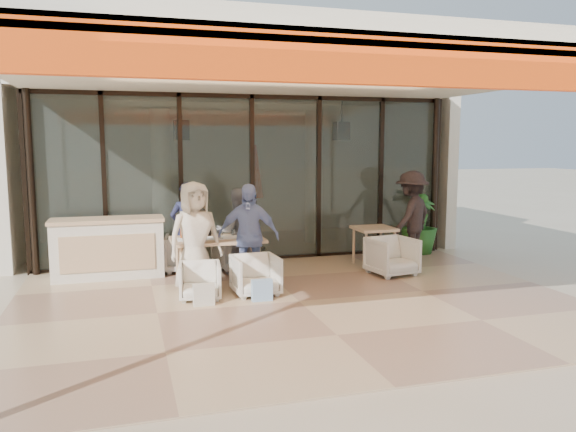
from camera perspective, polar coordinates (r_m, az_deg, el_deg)
name	(u,v)px	position (r m, az deg, el deg)	size (l,w,h in m)	color
ground	(299,303)	(8.20, 1.12, -8.81)	(70.00, 70.00, 0.00)	#C6B293
terrace_floor	(299,302)	(8.20, 1.12, -8.77)	(8.00, 6.00, 0.01)	tan
terrace_structure	(306,70)	(7.68, 1.80, 14.57)	(8.00, 6.00, 3.40)	silver
glass_storefront	(252,179)	(10.80, -3.67, 3.74)	(8.08, 0.10, 3.20)	#9EADA3
interior_block	(230,146)	(13.04, -5.93, 7.13)	(9.05, 3.62, 3.52)	silver
host_counter	(108,248)	(9.96, -17.79, -3.11)	(1.85, 0.65, 1.04)	silver
dining_table	(217,242)	(9.29, -7.23, -2.59)	(1.50, 0.90, 0.93)	#DFB588
chair_far_left	(186,251)	(10.21, -10.35, -3.54)	(0.72, 0.67, 0.74)	silver
chair_far_right	(232,252)	(10.34, -5.70, -3.67)	(0.60, 0.56, 0.61)	silver
chair_near_left	(200,279)	(8.38, -8.94, -6.37)	(0.60, 0.56, 0.61)	silver
chair_near_right	(256,273)	(8.52, -3.31, -5.84)	(0.66, 0.62, 0.68)	silver
diner_navy	(188,230)	(9.65, -10.10, -1.44)	(0.60, 0.39, 1.65)	#1A1C3A
diner_grey	(237,232)	(9.78, -5.19, -1.62)	(0.74, 0.58, 1.52)	slate
diner_cream	(195,237)	(8.76, -9.44, -2.11)	(0.84, 0.55, 1.72)	beige
diner_periwinkle	(248,236)	(8.90, -4.06, -2.04)	(0.98, 0.41, 1.66)	#7D96D1
tote_bag_cream	(204,295)	(8.03, -8.54, -7.99)	(0.30, 0.10, 0.34)	silver
tote_bag_blue	(262,291)	(8.18, -2.65, -7.62)	(0.30, 0.10, 0.34)	#99BFD8
side_table	(374,233)	(10.51, 8.72, -1.71)	(0.70, 0.70, 0.74)	#DFB588
side_chair	(392,255)	(9.90, 10.53, -3.88)	(0.72, 0.68, 0.74)	silver
standing_woman	(411,217)	(11.03, 12.43, -0.07)	(1.14, 0.66, 1.77)	black
potted_palm	(419,222)	(11.89, 13.20, -0.59)	(0.75, 0.75, 1.35)	#1E5919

